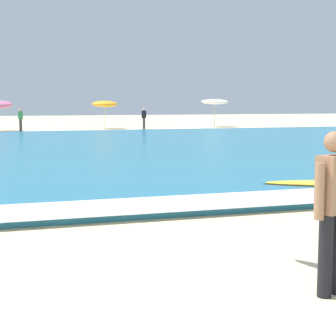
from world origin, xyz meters
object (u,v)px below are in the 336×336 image
(beach_umbrella_3, at_px, (215,102))
(beachgoer_near_row_right, at_px, (21,119))
(beach_umbrella_2, at_px, (105,104))
(beachgoer_near_row_left, at_px, (144,118))

(beach_umbrella_3, distance_m, beachgoer_near_row_right, 15.76)
(beach_umbrella_2, height_order, beachgoer_near_row_left, beach_umbrella_2)
(beach_umbrella_2, distance_m, beach_umbrella_3, 9.24)
(beach_umbrella_2, xyz_separation_m, beachgoer_near_row_right, (-6.30, -1.92, -1.03))
(beach_umbrella_2, xyz_separation_m, beachgoer_near_row_left, (2.65, -1.53, -1.03))
(beach_umbrella_3, distance_m, beachgoer_near_row_left, 7.01)
(beachgoer_near_row_right, bearing_deg, beach_umbrella_2, 17.00)
(beachgoer_near_row_left, bearing_deg, beach_umbrella_3, 18.04)
(beach_umbrella_2, height_order, beach_umbrella_3, beach_umbrella_3)
(beach_umbrella_2, relative_size, beachgoer_near_row_left, 1.37)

